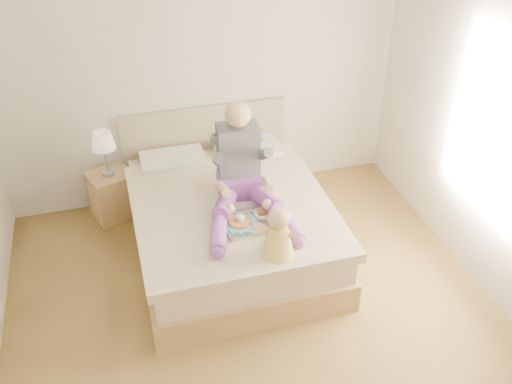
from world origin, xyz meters
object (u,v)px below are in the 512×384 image
object	(u,v)px
bed	(228,219)
nightstand	(113,195)
baby	(278,235)
tray	(251,220)
adult	(242,175)

from	to	relation	value
bed	nightstand	distance (m)	1.28
nightstand	baby	xyz separation A→B (m)	(1.19, -1.71, 0.54)
bed	baby	world-z (taller)	baby
bed	tray	bearing A→B (deg)	-79.17
nightstand	adult	size ratio (longest dim) A/B	0.45
nightstand	tray	bearing A→B (deg)	-67.78
bed	nightstand	xyz separation A→B (m)	(-1.00, 0.80, -0.07)
bed	baby	size ratio (longest dim) A/B	5.09
adult	baby	bearing A→B (deg)	-79.04
bed	nightstand	world-z (taller)	bed
nightstand	baby	bearing A→B (deg)	-73.40
nightstand	adult	bearing A→B (deg)	-59.03
tray	baby	xyz separation A→B (m)	(0.10, -0.43, 0.14)
adult	baby	xyz separation A→B (m)	(0.09, -0.76, -0.09)
bed	tray	size ratio (longest dim) A/B	4.37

